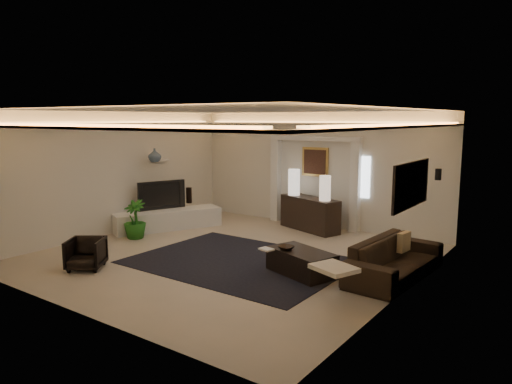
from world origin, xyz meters
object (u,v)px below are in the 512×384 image
Objects in this scene: console at (310,214)px; coffee_table at (301,263)px; sofa at (395,259)px; armchair at (86,254)px.

console reaches higher than coffee_table.
console is at bearing 56.03° from sofa.
sofa is 5.56m from armchair.
coffee_table is at bearing 122.46° from sofa.
coffee_table is at bearing -44.15° from console.
console is at bearing 35.57° from armchair.
coffee_table is (-1.42, -0.78, -0.13)m from sofa.
sofa is at bearing 47.54° from coffee_table.
console is 2.61× the size of armchair.
sofa reaches higher than coffee_table.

